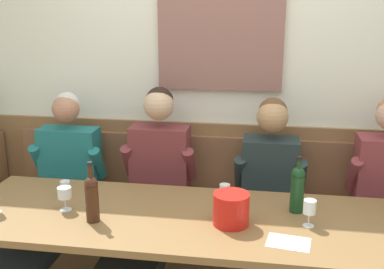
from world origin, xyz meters
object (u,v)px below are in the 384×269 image
(ice_bucket, at_px, (231,209))
(wine_glass_by_bottle, at_px, (65,194))
(wine_glass_mid_right, at_px, (310,208))
(wall_bench, at_px, (212,231))
(wine_bottle_amber_mid, at_px, (297,188))
(water_tumbler_right, at_px, (225,191))
(water_tumbler_left, at_px, (66,189))
(person_right_seat, at_px, (48,204))
(person_center_left_seat, at_px, (148,203))
(wine_bottle_green_tall, at_px, (92,197))
(person_left_seat, at_px, (269,213))
(dining_table, at_px, (198,228))

(ice_bucket, xyz_separation_m, wine_glass_by_bottle, (-0.94, 0.02, 0.01))
(wine_glass_mid_right, bearing_deg, ice_bucket, -174.40)
(wall_bench, distance_m, wine_bottle_amber_mid, 0.98)
(water_tumbler_right, bearing_deg, wall_bench, 105.47)
(wine_glass_by_bottle, height_order, water_tumbler_left, wine_glass_by_bottle)
(person_right_seat, height_order, person_center_left_seat, person_center_left_seat)
(wine_glass_mid_right, distance_m, water_tumbler_left, 1.44)
(person_center_left_seat, height_order, water_tumbler_right, person_center_left_seat)
(person_center_left_seat, bearing_deg, person_right_seat, -176.98)
(person_center_left_seat, height_order, wine_bottle_green_tall, person_center_left_seat)
(person_center_left_seat, xyz_separation_m, wine_glass_by_bottle, (-0.38, -0.38, 0.20))
(person_left_seat, distance_m, wine_glass_by_bottle, 1.23)
(water_tumbler_right, bearing_deg, wine_glass_by_bottle, -160.38)
(wine_glass_mid_right, distance_m, water_tumbler_right, 0.56)
(wall_bench, xyz_separation_m, dining_table, (0.00, -0.72, 0.39))
(wine_bottle_green_tall, xyz_separation_m, water_tumbler_left, (-0.28, 0.29, -0.09))
(dining_table, xyz_separation_m, wine_bottle_green_tall, (-0.55, -0.14, 0.21))
(wine_bottle_green_tall, bearing_deg, water_tumbler_right, 31.82)
(wine_glass_by_bottle, distance_m, wine_glass_mid_right, 1.35)
(person_right_seat, distance_m, person_center_left_seat, 0.67)
(wine_bottle_amber_mid, bearing_deg, person_right_seat, 174.27)
(ice_bucket, distance_m, wine_glass_by_bottle, 0.94)
(water_tumbler_right, bearing_deg, water_tumbler_left, -172.34)
(person_right_seat, height_order, water_tumbler_right, person_right_seat)
(person_left_seat, distance_m, water_tumbler_right, 0.32)
(person_right_seat, relative_size, wine_glass_mid_right, 8.77)
(wall_bench, relative_size, dining_table, 1.11)
(person_right_seat, relative_size, wine_bottle_green_tall, 3.85)
(person_left_seat, bearing_deg, wine_glass_by_bottle, -161.36)
(person_center_left_seat, relative_size, wine_bottle_amber_mid, 4.06)
(person_left_seat, distance_m, wine_bottle_green_tall, 1.09)
(water_tumbler_right, bearing_deg, wine_bottle_green_tall, -148.18)
(person_center_left_seat, relative_size, wine_glass_mid_right, 8.96)
(person_center_left_seat, bearing_deg, wall_bench, 44.86)
(wine_bottle_green_tall, bearing_deg, water_tumbler_left, 134.29)
(person_center_left_seat, bearing_deg, wine_glass_by_bottle, -134.88)
(person_right_seat, distance_m, person_left_seat, 1.43)
(dining_table, distance_m, water_tumbler_right, 0.32)
(dining_table, relative_size, wine_bottle_amber_mid, 8.27)
(person_right_seat, xyz_separation_m, person_left_seat, (1.43, 0.04, 0.03))
(dining_table, xyz_separation_m, water_tumbler_right, (0.12, 0.28, 0.11))
(dining_table, xyz_separation_m, person_right_seat, (-1.04, 0.31, -0.07))
(ice_bucket, height_order, wine_glass_mid_right, ice_bucket)
(wine_glass_by_bottle, bearing_deg, person_center_left_seat, 45.12)
(ice_bucket, xyz_separation_m, water_tumbler_left, (-1.02, 0.21, -0.04))
(person_center_left_seat, distance_m, water_tumbler_left, 0.52)
(wall_bench, relative_size, water_tumbler_left, 30.05)
(person_center_left_seat, height_order, person_left_seat, person_center_left_seat)
(wall_bench, bearing_deg, wine_glass_by_bottle, -135.01)
(wine_bottle_amber_mid, xyz_separation_m, wine_glass_mid_right, (0.06, -0.17, -0.04))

